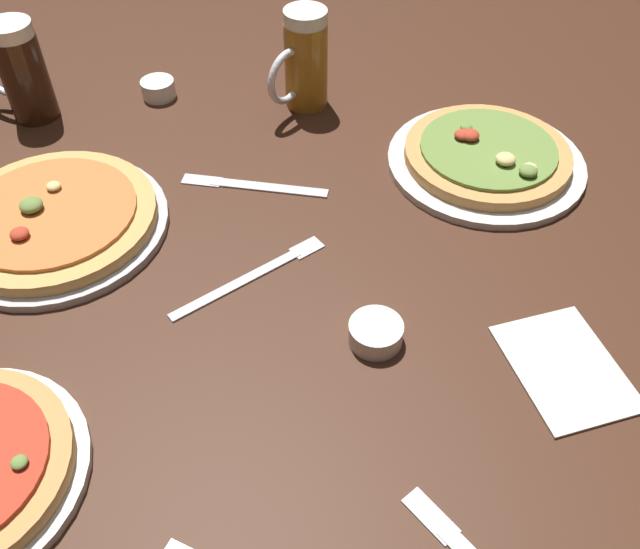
% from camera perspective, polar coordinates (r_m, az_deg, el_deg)
% --- Properties ---
extents(ground_plane, '(2.40, 2.40, 0.03)m').
position_cam_1_polar(ground_plane, '(0.90, 0.00, -1.54)').
color(ground_plane, '#3D2114').
extents(pizza_plate_far, '(0.30, 0.30, 0.05)m').
position_cam_1_polar(pizza_plate_far, '(1.10, 13.71, 9.48)').
color(pizza_plate_far, silver).
rests_on(pizza_plate_far, ground_plane).
extents(pizza_plate_side, '(0.31, 0.31, 0.05)m').
position_cam_1_polar(pizza_plate_side, '(1.03, -21.33, 4.25)').
color(pizza_plate_side, '#B2B2B7').
rests_on(pizza_plate_side, ground_plane).
extents(beer_mug_dark, '(0.11, 0.11, 0.17)m').
position_cam_1_polar(beer_mug_dark, '(1.18, -1.34, 17.35)').
color(beer_mug_dark, '#9E6619').
rests_on(beer_mug_dark, ground_plane).
extents(beer_mug_amber, '(0.12, 0.09, 0.16)m').
position_cam_1_polar(beer_mug_amber, '(1.25, -23.65, 15.21)').
color(beer_mug_amber, black).
rests_on(beer_mug_amber, ground_plane).
extents(ramekin_sauce, '(0.06, 0.06, 0.03)m').
position_cam_1_polar(ramekin_sauce, '(1.27, -13.32, 14.82)').
color(ramekin_sauce, white).
rests_on(ramekin_sauce, ground_plane).
extents(ramekin_butter, '(0.07, 0.07, 0.03)m').
position_cam_1_polar(ramekin_butter, '(0.82, 4.66, -4.87)').
color(ramekin_butter, silver).
rests_on(ramekin_butter, ground_plane).
extents(napkin_folded, '(0.15, 0.18, 0.01)m').
position_cam_1_polar(napkin_folded, '(0.85, 19.77, -7.23)').
color(napkin_folded, silver).
rests_on(napkin_folded, ground_plane).
extents(fork_spare, '(0.21, 0.14, 0.01)m').
position_cam_1_polar(fork_spare, '(0.90, -5.61, -0.04)').
color(fork_spare, silver).
rests_on(fork_spare, ground_plane).
extents(knife_spare, '(0.22, 0.08, 0.01)m').
position_cam_1_polar(knife_spare, '(1.04, -5.59, 7.42)').
color(knife_spare, silver).
rests_on(knife_spare, ground_plane).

